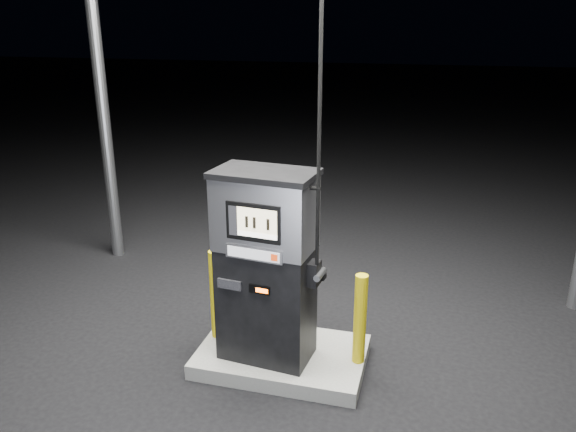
# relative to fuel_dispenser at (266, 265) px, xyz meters

# --- Properties ---
(ground) EXTENTS (80.00, 80.00, 0.00)m
(ground) POSITION_rel_fuel_dispenser_xyz_m (0.12, 0.10, -1.08)
(ground) COLOR black
(ground) RESTS_ON ground
(pump_island) EXTENTS (1.60, 1.00, 0.15)m
(pump_island) POSITION_rel_fuel_dispenser_xyz_m (0.12, 0.10, -1.01)
(pump_island) COLOR slate
(pump_island) RESTS_ON ground
(fuel_dispenser) EXTENTS (1.02, 0.62, 3.76)m
(fuel_dispenser) POSITION_rel_fuel_dispenser_xyz_m (0.00, 0.00, 0.00)
(fuel_dispenser) COLOR black
(fuel_dispenser) RESTS_ON pump_island
(bollard_left) EXTENTS (0.16, 0.16, 0.93)m
(bollard_left) POSITION_rel_fuel_dispenser_xyz_m (-0.58, 0.19, -0.47)
(bollard_left) COLOR #C4AC0A
(bollard_left) RESTS_ON pump_island
(bollard_right) EXTENTS (0.16, 0.16, 0.88)m
(bollard_right) POSITION_rel_fuel_dispenser_xyz_m (0.86, 0.11, -0.49)
(bollard_right) COLOR #C4AC0A
(bollard_right) RESTS_ON pump_island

